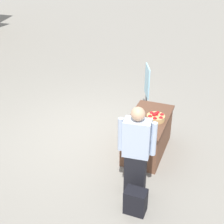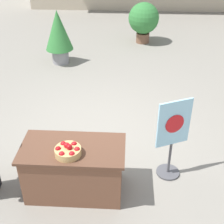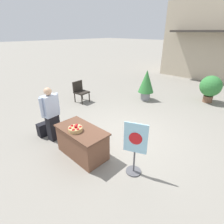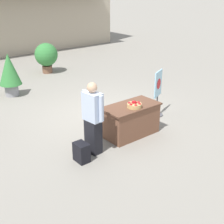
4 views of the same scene
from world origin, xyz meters
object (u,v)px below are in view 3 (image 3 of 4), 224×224
(display_table, at_px, (82,142))
(apple_basket, at_px, (75,129))
(backpack, at_px, (43,129))
(poster_board, at_px, (135,148))
(potted_plant_near_right, at_px, (211,87))
(patio_chair, at_px, (80,90))
(person_visitor, at_px, (51,114))
(potted_plant_far_left, at_px, (146,83))

(display_table, xyz_separation_m, apple_basket, (-0.03, -0.15, 0.45))
(backpack, relative_size, poster_board, 0.32)
(potted_plant_near_right, bearing_deg, patio_chair, -136.97)
(backpack, bearing_deg, potted_plant_near_right, 67.29)
(apple_basket, bearing_deg, person_visitor, 179.32)
(apple_basket, height_order, backpack, apple_basket)
(potted_plant_far_left, bearing_deg, patio_chair, -132.08)
(apple_basket, xyz_separation_m, backpack, (-1.62, -0.13, -0.63))
(person_visitor, xyz_separation_m, patio_chair, (-1.97, 2.47, -0.29))
(apple_basket, xyz_separation_m, patio_chair, (-3.17, 2.49, -0.30))
(person_visitor, height_order, potted_plant_near_right, person_visitor)
(person_visitor, relative_size, potted_plant_near_right, 1.32)
(apple_basket, relative_size, potted_plant_far_left, 0.24)
(apple_basket, height_order, person_visitor, person_visitor)
(person_visitor, distance_m, backpack, 0.76)
(backpack, height_order, poster_board, poster_board)
(backpack, relative_size, patio_chair, 0.44)
(backpack, height_order, potted_plant_far_left, potted_plant_far_left)
(display_table, relative_size, potted_plant_near_right, 1.15)
(apple_basket, xyz_separation_m, potted_plant_near_right, (1.17, 6.54, -0.11))
(display_table, height_order, patio_chair, patio_chair)
(patio_chair, relative_size, potted_plant_far_left, 0.67)
(patio_chair, bearing_deg, backpack, -65.68)
(display_table, distance_m, potted_plant_near_right, 6.51)
(apple_basket, height_order, patio_chair, patio_chair)
(backpack, distance_m, potted_plant_far_left, 4.97)
(apple_basket, bearing_deg, poster_board, 21.76)
(display_table, relative_size, potted_plant_far_left, 1.00)
(apple_basket, bearing_deg, display_table, 78.65)
(backpack, xyz_separation_m, poster_board, (3.04, 0.69, 0.48))
(display_table, distance_m, poster_board, 1.48)
(potted_plant_near_right, bearing_deg, potted_plant_far_left, -142.20)
(display_table, relative_size, person_visitor, 0.87)
(backpack, bearing_deg, potted_plant_far_left, 83.99)
(person_visitor, bearing_deg, poster_board, 5.71)
(display_table, height_order, potted_plant_near_right, potted_plant_near_right)
(person_visitor, bearing_deg, apple_basket, -6.84)
(backpack, distance_m, potted_plant_near_right, 7.25)
(apple_basket, height_order, potted_plant_far_left, potted_plant_far_left)
(person_visitor, relative_size, patio_chair, 1.72)
(apple_basket, relative_size, person_visitor, 0.21)
(person_visitor, height_order, poster_board, person_visitor)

